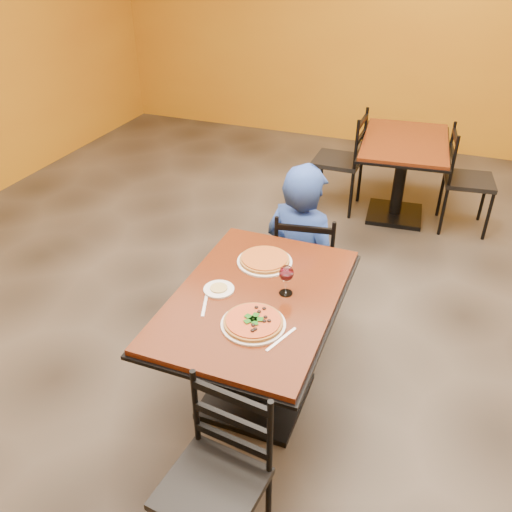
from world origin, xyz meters
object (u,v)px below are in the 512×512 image
at_px(diner, 302,241).
at_px(pizza_far, 265,259).
at_px(wine_glass, 286,279).
at_px(table_main, 256,324).
at_px(chair_main_near, 212,489).
at_px(side_plate, 219,289).
at_px(chair_second_left, 338,161).
at_px(pizza_main, 253,321).
at_px(chair_second_right, 469,181).
at_px(chair_main_far, 305,263).
at_px(table_second, 402,161).
at_px(plate_main, 253,324).
at_px(plate_far, 265,262).

xyz_separation_m(diner, pizza_far, (-0.04, -0.62, 0.21)).
bearing_deg(pizza_far, wine_glass, -49.12).
xyz_separation_m(table_main, chair_main_near, (0.15, -0.89, -0.13)).
relative_size(side_plate, wine_glass, 0.89).
distance_m(chair_second_left, diner, 1.69).
height_order(chair_main_near, pizza_main, chair_main_near).
bearing_deg(chair_second_right, chair_main_far, 143.50).
xyz_separation_m(table_second, diner, (-0.42, -1.68, 0.01)).
bearing_deg(pizza_main, table_second, 83.43).
bearing_deg(plate_main, pizza_main, 0.00).
xyz_separation_m(chair_main_near, chair_main_far, (-0.13, 1.74, 0.00)).
bearing_deg(plate_far, chair_main_near, -79.69).
bearing_deg(chair_second_right, chair_second_left, 82.49).
bearing_deg(plate_far, pizza_far, 90.00).
height_order(chair_main_far, plate_far, chair_main_far).
bearing_deg(wine_glass, plate_far, 130.88).
bearing_deg(diner, pizza_far, 102.65).
relative_size(diner, pizza_far, 3.97).
bearing_deg(table_main, pizza_main, -72.17).
bearing_deg(chair_second_left, table_main, 4.01).
xyz_separation_m(side_plate, wine_glass, (0.33, 0.10, 0.08)).
relative_size(chair_main_far, chair_second_right, 0.94).
relative_size(chair_second_left, chair_second_right, 1.03).
height_order(chair_main_far, pizza_main, chair_main_far).
bearing_deg(chair_second_left, chair_second_right, 89.91).
bearing_deg(plate_main, chair_main_far, 92.82).
bearing_deg(diner, table_main, 108.02).
distance_m(pizza_main, pizza_far, 0.55).
bearing_deg(side_plate, plate_main, -36.26).
xyz_separation_m(chair_second_left, diner, (0.16, -1.68, 0.09)).
xyz_separation_m(chair_main_near, pizza_far, (-0.22, 1.19, 0.35)).
xyz_separation_m(chair_main_near, diner, (-0.18, 1.81, 0.13)).
relative_size(diner, wine_glass, 6.18).
bearing_deg(table_main, plate_main, -72.17).
bearing_deg(table_main, chair_second_left, 94.10).
bearing_deg(chair_main_far, chair_second_right, -129.32).
relative_size(chair_second_left, side_plate, 5.88).
height_order(table_second, pizza_main, pizza_main).
bearing_deg(plate_far, plate_main, -75.24).
bearing_deg(chair_second_right, chair_main_near, 159.03).
bearing_deg(pizza_far, chair_main_far, 81.17).
distance_m(chair_second_right, side_plate, 2.90).
relative_size(pizza_main, plate_far, 0.92).
distance_m(table_main, plate_far, 0.37).
bearing_deg(pizza_far, table_second, 78.54).
height_order(table_second, wine_glass, wine_glass).
bearing_deg(plate_main, wine_glass, 77.96).
relative_size(chair_second_right, side_plate, 5.68).
relative_size(table_main, chair_second_right, 1.35).
distance_m(chair_second_left, plate_far, 2.32).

